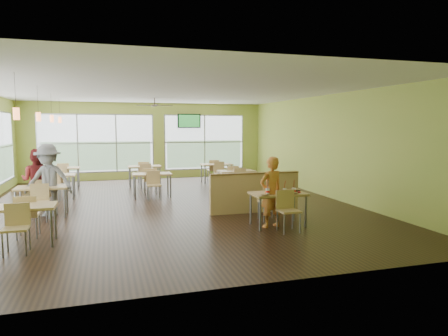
{
  "coord_description": "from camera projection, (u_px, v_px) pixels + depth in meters",
  "views": [
    {
      "loc": [
        -1.64,
        -11.08,
        2.23
      ],
      "look_at": [
        1.41,
        -0.73,
        1.09
      ],
      "focal_mm": 32.0,
      "sensor_mm": 36.0,
      "label": 1
    }
  ],
  "objects": [
    {
      "name": "wrapper_right",
      "position": [
        295.0,
        193.0,
        8.71
      ],
      "size": [
        0.17,
        0.16,
        0.04
      ],
      "primitive_type": "ellipsoid",
      "rotation": [
        0.0,
        0.0,
        0.25
      ],
      "color": "#987749",
      "rests_on": "main_table"
    },
    {
      "name": "ketchup_cup",
      "position": [
        299.0,
        192.0,
        8.88
      ],
      "size": [
        0.07,
        0.07,
        0.03
      ],
      "primitive_type": "cylinder",
      "color": "#AA1728",
      "rests_on": "main_table"
    },
    {
      "name": "patron_grey",
      "position": [
        49.0,
        180.0,
        9.86
      ],
      "size": [
        1.28,
        0.93,
        1.79
      ],
      "primitive_type": "imported",
      "rotation": [
        0.0,
        0.0,
        -0.25
      ],
      "color": "slate",
      "rests_on": "floor"
    },
    {
      "name": "dining_tables",
      "position": [
        127.0,
        177.0,
        12.54
      ],
      "size": [
        6.92,
        8.72,
        0.87
      ],
      "color": "#D6B273",
      "rests_on": "floor"
    },
    {
      "name": "cup_red_near",
      "position": [
        285.0,
        191.0,
        8.75
      ],
      "size": [
        0.09,
        0.09,
        0.31
      ],
      "color": "white",
      "rests_on": "main_table"
    },
    {
      "name": "wrapper_left",
      "position": [
        265.0,
        195.0,
        8.47
      ],
      "size": [
        0.18,
        0.16,
        0.04
      ],
      "primitive_type": "ellipsoid",
      "rotation": [
        0.0,
        0.0,
        0.05
      ],
      "color": "#987749",
      "rests_on": "main_table"
    },
    {
      "name": "tv_backwall",
      "position": [
        189.0,
        121.0,
        17.14
      ],
      "size": [
        1.0,
        0.07,
        0.6
      ],
      "color": "black",
      "rests_on": "wall_back"
    },
    {
      "name": "wrapper_mid",
      "position": [
        276.0,
        191.0,
        9.02
      ],
      "size": [
        0.22,
        0.2,
        0.05
      ],
      "primitive_type": "ellipsoid",
      "rotation": [
        0.0,
        0.0,
        -0.09
      ],
      "color": "#987749",
      "rests_on": "main_table"
    },
    {
      "name": "food_basket",
      "position": [
        296.0,
        190.0,
        9.07
      ],
      "size": [
        0.23,
        0.23,
        0.05
      ],
      "color": "black",
      "rests_on": "main_table"
    },
    {
      "name": "cup_yellow",
      "position": [
        272.0,
        190.0,
        8.75
      ],
      "size": [
        0.1,
        0.1,
        0.36
      ],
      "color": "white",
      "rests_on": "main_table"
    },
    {
      "name": "pendant_lights",
      "position": [
        45.0,
        118.0,
        10.75
      ],
      "size": [
        0.11,
        7.31,
        0.86
      ],
      "color": "#2D2119",
      "rests_on": "ceiling"
    },
    {
      "name": "main_table",
      "position": [
        278.0,
        198.0,
        8.9
      ],
      "size": [
        1.22,
        1.52,
        0.87
      ],
      "color": "#D6B273",
      "rests_on": "floor"
    },
    {
      "name": "cup_red_far",
      "position": [
        294.0,
        190.0,
        8.78
      ],
      "size": [
        0.09,
        0.09,
        0.32
      ],
      "color": "white",
      "rests_on": "main_table"
    },
    {
      "name": "man_plaid",
      "position": [
        271.0,
        192.0,
        8.77
      ],
      "size": [
        0.65,
        0.51,
        1.56
      ],
      "primitive_type": "imported",
      "rotation": [
        0.0,
        0.0,
        3.4
      ],
      "color": "#CC4216",
      "rests_on": "floor"
    },
    {
      "name": "patron_maroon",
      "position": [
        37.0,
        180.0,
        10.36
      ],
      "size": [
        0.94,
        0.82,
        1.65
      ],
      "primitive_type": "imported",
      "rotation": [
        0.0,
        0.0,
        2.86
      ],
      "color": "maroon",
      "rests_on": "floor"
    },
    {
      "name": "room",
      "position": [
        168.0,
        149.0,
        11.1
      ],
      "size": [
        12.0,
        12.04,
        3.2
      ],
      "color": "black",
      "rests_on": "ground"
    },
    {
      "name": "ceiling_fan",
      "position": [
        155.0,
        105.0,
        13.82
      ],
      "size": [
        1.25,
        1.25,
        0.29
      ],
      "color": "#2D2119",
      "rests_on": "ceiling"
    },
    {
      "name": "half_wall_divider",
      "position": [
        255.0,
        192.0,
        10.29
      ],
      "size": [
        2.4,
        0.14,
        1.04
      ],
      "color": "#D6B273",
      "rests_on": "floor"
    },
    {
      "name": "cup_blue",
      "position": [
        268.0,
        191.0,
        8.64
      ],
      "size": [
        0.1,
        0.1,
        0.34
      ],
      "color": "white",
      "rests_on": "main_table"
    },
    {
      "name": "window_bays",
      "position": [
        75.0,
        149.0,
        13.3
      ],
      "size": [
        9.24,
        10.24,
        2.38
      ],
      "color": "white",
      "rests_on": "room"
    }
  ]
}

